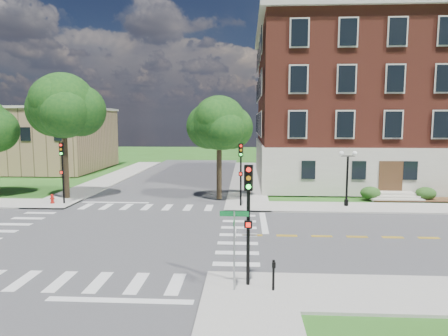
# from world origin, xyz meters

# --- Properties ---
(ground) EXTENTS (160.00, 160.00, 0.00)m
(ground) POSITION_xyz_m (0.00, 0.00, 0.00)
(ground) COLOR #2A5818
(ground) RESTS_ON ground
(road_ew) EXTENTS (90.00, 12.00, 0.01)m
(road_ew) POSITION_xyz_m (0.00, 0.00, 0.01)
(road_ew) COLOR #3D3D3F
(road_ew) RESTS_ON ground
(road_ns) EXTENTS (12.00, 90.00, 0.01)m
(road_ns) POSITION_xyz_m (0.00, 0.00, 0.01)
(road_ns) COLOR #3D3D3F
(road_ns) RESTS_ON ground
(sidewalk_ne) EXTENTS (34.00, 34.00, 0.12)m
(sidewalk_ne) POSITION_xyz_m (15.38, 15.38, 0.06)
(sidewalk_ne) COLOR #9E9B93
(sidewalk_ne) RESTS_ON ground
(sidewalk_nw) EXTENTS (34.00, 34.00, 0.12)m
(sidewalk_nw) POSITION_xyz_m (-15.38, 15.38, 0.06)
(sidewalk_nw) COLOR #9E9B93
(sidewalk_nw) RESTS_ON ground
(crosswalk_east) EXTENTS (2.20, 10.20, 0.02)m
(crosswalk_east) POSITION_xyz_m (7.20, 0.00, 0.00)
(crosswalk_east) COLOR silver
(crosswalk_east) RESTS_ON ground
(stop_bar_east) EXTENTS (0.40, 5.50, 0.00)m
(stop_bar_east) POSITION_xyz_m (8.80, 3.00, 0.00)
(stop_bar_east) COLOR silver
(stop_bar_east) RESTS_ON ground
(main_building) EXTENTS (30.60, 22.40, 16.50)m
(main_building) POSITION_xyz_m (24.00, 21.99, 8.34)
(main_building) COLOR #B7B2A2
(main_building) RESTS_ON ground
(secondary_building) EXTENTS (20.40, 15.40, 8.30)m
(secondary_building) POSITION_xyz_m (-22.00, 30.00, 4.28)
(secondary_building) COLOR #977A53
(secondary_building) RESTS_ON ground
(tree_c) EXTENTS (5.42, 5.42, 10.47)m
(tree_c) POSITION_xyz_m (-7.57, 10.03, 7.85)
(tree_c) COLOR black
(tree_c) RESTS_ON ground
(tree_d) EXTENTS (4.46, 4.46, 8.58)m
(tree_d) POSITION_xyz_m (5.38, 10.28, 6.43)
(tree_d) COLOR black
(tree_d) RESTS_ON ground
(traffic_signal_se) EXTENTS (0.36, 0.41, 4.80)m
(traffic_signal_se) POSITION_xyz_m (7.73, -7.33, 3.19)
(traffic_signal_se) COLOR black
(traffic_signal_se) RESTS_ON ground
(traffic_signal_ne) EXTENTS (0.37, 0.43, 4.80)m
(traffic_signal_ne) POSITION_xyz_m (7.22, 7.63, 3.19)
(traffic_signal_ne) COLOR black
(traffic_signal_ne) RESTS_ON ground
(traffic_signal_nw) EXTENTS (0.34, 0.37, 4.80)m
(traffic_signal_nw) POSITION_xyz_m (-6.81, 7.78, 3.19)
(traffic_signal_nw) COLOR black
(traffic_signal_nw) RESTS_ON ground
(twin_lamp_west) EXTENTS (1.36, 0.36, 4.23)m
(twin_lamp_west) POSITION_xyz_m (15.36, 8.08, 2.52)
(twin_lamp_west) COLOR black
(twin_lamp_west) RESTS_ON ground
(street_sign_pole) EXTENTS (1.10, 1.10, 3.10)m
(street_sign_pole) POSITION_xyz_m (7.20, -7.86, 2.31)
(street_sign_pole) COLOR gray
(street_sign_pole) RESTS_ON ground
(push_button_post) EXTENTS (0.14, 0.21, 1.20)m
(push_button_post) POSITION_xyz_m (8.70, -7.82, 0.80)
(push_button_post) COLOR black
(push_button_post) RESTS_ON ground
(fire_hydrant) EXTENTS (0.35, 0.35, 0.75)m
(fire_hydrant) POSITION_xyz_m (-7.73, 7.72, 0.46)
(fire_hydrant) COLOR #A1130C
(fire_hydrant) RESTS_ON ground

